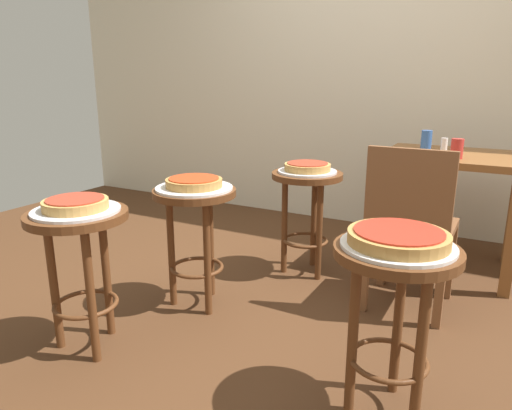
# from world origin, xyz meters

# --- Properties ---
(ground_plane) EXTENTS (6.00, 6.00, 0.00)m
(ground_plane) POSITION_xyz_m (0.00, 0.00, 0.00)
(ground_plane) COLOR #4C2D19
(back_wall) EXTENTS (6.00, 0.10, 3.00)m
(back_wall) POSITION_xyz_m (0.00, 1.65, 1.50)
(back_wall) COLOR beige
(back_wall) RESTS_ON ground_plane
(stool_foreground) EXTENTS (0.42, 0.42, 0.62)m
(stool_foreground) POSITION_xyz_m (-0.61, -0.79, 0.47)
(stool_foreground) COLOR #5B3319
(stool_foreground) RESTS_ON ground_plane
(serving_plate_foreground) EXTENTS (0.36, 0.36, 0.01)m
(serving_plate_foreground) POSITION_xyz_m (-0.61, -0.79, 0.63)
(serving_plate_foreground) COLOR silver
(serving_plate_foreground) RESTS_ON stool_foreground
(pizza_foreground) EXTENTS (0.26, 0.26, 0.05)m
(pizza_foreground) POSITION_xyz_m (-0.61, -0.79, 0.66)
(pizza_foreground) COLOR tan
(pizza_foreground) RESTS_ON serving_plate_foreground
(stool_middle) EXTENTS (0.42, 0.42, 0.62)m
(stool_middle) POSITION_xyz_m (0.65, -0.58, 0.47)
(stool_middle) COLOR #5B3319
(stool_middle) RESTS_ON ground_plane
(serving_plate_middle) EXTENTS (0.37, 0.37, 0.01)m
(serving_plate_middle) POSITION_xyz_m (0.65, -0.58, 0.63)
(serving_plate_middle) COLOR silver
(serving_plate_middle) RESTS_ON stool_middle
(pizza_middle) EXTENTS (0.33, 0.33, 0.05)m
(pizza_middle) POSITION_xyz_m (0.65, -0.58, 0.66)
(pizza_middle) COLOR #B78442
(pizza_middle) RESTS_ON serving_plate_middle
(stool_leftside) EXTENTS (0.42, 0.42, 0.62)m
(stool_leftside) POSITION_xyz_m (-0.42, -0.22, 0.47)
(stool_leftside) COLOR #5B3319
(stool_leftside) RESTS_ON ground_plane
(serving_plate_leftside) EXTENTS (0.38, 0.38, 0.01)m
(serving_plate_leftside) POSITION_xyz_m (-0.42, -0.22, 0.63)
(serving_plate_leftside) COLOR silver
(serving_plate_leftside) RESTS_ON stool_leftside
(pizza_leftside) EXTENTS (0.28, 0.28, 0.05)m
(pizza_leftside) POSITION_xyz_m (-0.42, -0.22, 0.66)
(pizza_leftside) COLOR #B78442
(pizza_leftside) RESTS_ON serving_plate_leftside
(stool_rear) EXTENTS (0.42, 0.42, 0.62)m
(stool_rear) POSITION_xyz_m (-0.09, 0.44, 0.47)
(stool_rear) COLOR #5B3319
(stool_rear) RESTS_ON ground_plane
(serving_plate_rear) EXTENTS (0.34, 0.34, 0.01)m
(serving_plate_rear) POSITION_xyz_m (-0.09, 0.44, 0.63)
(serving_plate_rear) COLOR silver
(serving_plate_rear) RESTS_ON stool_rear
(pizza_rear) EXTENTS (0.27, 0.27, 0.05)m
(pizza_rear) POSITION_xyz_m (-0.09, 0.44, 0.66)
(pizza_rear) COLOR tan
(pizza_rear) RESTS_ON serving_plate_rear
(dining_table) EXTENTS (0.81, 0.67, 0.72)m
(dining_table) POSITION_xyz_m (0.64, 0.94, 0.59)
(dining_table) COLOR brown
(dining_table) RESTS_ON ground_plane
(cup_near_edge) EXTENTS (0.07, 0.07, 0.11)m
(cup_near_edge) POSITION_xyz_m (0.67, 0.77, 0.78)
(cup_near_edge) COLOR red
(cup_near_edge) RESTS_ON dining_table
(cup_far_edge) EXTENTS (0.06, 0.06, 0.12)m
(cup_far_edge) POSITION_xyz_m (0.46, 1.02, 0.78)
(cup_far_edge) COLOR #3360B2
(cup_far_edge) RESTS_ON dining_table
(condiment_shaker) EXTENTS (0.04, 0.04, 0.08)m
(condiment_shaker) POSITION_xyz_m (0.57, 1.00, 0.76)
(condiment_shaker) COLOR white
(condiment_shaker) RESTS_ON dining_table
(wooden_chair) EXTENTS (0.40, 0.40, 0.85)m
(wooden_chair) POSITION_xyz_m (0.54, 0.24, 0.47)
(wooden_chair) COLOR brown
(wooden_chair) RESTS_ON ground_plane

